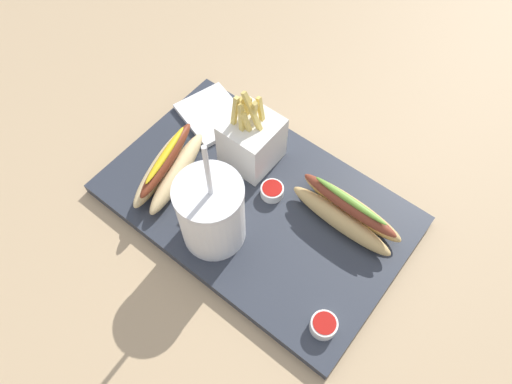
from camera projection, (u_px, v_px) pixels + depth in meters
The scene contains 9 objects.
ground_plane at pixel (256, 210), 0.82m from camera, with size 2.40×2.40×0.02m, color tan.
food_tray at pixel (256, 204), 0.80m from camera, with size 0.49×0.31×0.02m, color #2D333D.
soda_cup at pixel (211, 213), 0.71m from camera, with size 0.10×0.10×0.23m.
fries_basket at pixel (252, 141), 0.80m from camera, with size 0.08×0.09×0.16m.
hot_dog_1 at pixel (347, 212), 0.75m from camera, with size 0.19×0.07×0.06m.
hot_dog_2 at pixel (169, 167), 0.80m from camera, with size 0.10×0.18×0.07m.
ketchup_cup_1 at pixel (272, 191), 0.79m from camera, with size 0.04×0.04×0.02m.
ketchup_cup_2 at pixel (324, 325), 0.68m from camera, with size 0.04×0.04×0.02m.
napkin_stack at pixel (212, 114), 0.88m from camera, with size 0.11×0.10×0.01m, color white.
Camera 1 is at (0.24, -0.31, 0.71)m, focal length 33.70 mm.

